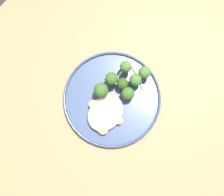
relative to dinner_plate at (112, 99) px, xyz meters
The scene contains 22 objects.
ground 0.75m from the dinner_plate, 41.28° to the left, with size 6.00×6.00×0.00m, color #2D2B28.
wooden_dining_table 0.10m from the dinner_plate, 41.28° to the left, with size 1.40×1.00×0.74m.
dinner_plate is the anchor object (origin of this frame).
noodle_bed 0.05m from the dinner_plate, 15.57° to the left, with size 0.12×0.09×0.03m.
seared_scallop_tiny_bay 0.05m from the dinner_plate, 14.85° to the left, with size 0.03×0.03×0.02m.
seared_scallop_half_hidden 0.10m from the dinner_plate, 22.60° to the left, with size 0.03×0.03×0.01m.
seared_scallop_on_noodles 0.06m from the dinner_plate, 31.23° to the right, with size 0.03×0.03×0.02m.
seared_scallop_rear_pale 0.07m from the dinner_plate, 55.05° to the left, with size 0.02×0.02×0.01m.
seared_scallop_front_small 0.03m from the dinner_plate, 36.48° to the left, with size 0.02×0.02×0.01m.
seared_scallop_large_seared 0.06m from the dinner_plate, ahead, with size 0.03×0.03×0.02m.
seared_scallop_right_edge 0.01m from the dinner_plate, 105.52° to the right, with size 0.03×0.03×0.01m.
broccoli_floret_split_head 0.12m from the dinner_plate, 164.69° to the left, with size 0.04×0.04×0.05m.
broccoli_floret_tall_stalk 0.06m from the dinner_plate, behind, with size 0.03×0.03×0.04m.
broccoli_floret_near_rim 0.06m from the dinner_plate, 139.84° to the right, with size 0.04×0.04×0.06m.
broccoli_floret_rear_charred 0.05m from the dinner_plate, 79.76° to the right, with size 0.04×0.04×0.06m.
broccoli_floret_center_pile 0.09m from the dinner_plate, 164.28° to the left, with size 0.04×0.04×0.05m.
broccoli_floret_left_leaning 0.10m from the dinner_plate, 165.84° to the right, with size 0.03×0.03×0.05m.
broccoli_floret_right_tilted 0.06m from the dinner_plate, 138.89° to the left, with size 0.04×0.04×0.05m.
onion_sliver_pale_crescent 0.05m from the dinner_plate, 138.07° to the right, with size 0.04×0.01×0.00m, color silver.
onion_sliver_long_sliver 0.12m from the dinner_plate, behind, with size 0.05×0.01×0.00m, color silver.
onion_sliver_short_strip 0.09m from the dinner_plate, 161.77° to the right, with size 0.05×0.01×0.00m, color silver.
onion_sliver_curled_piece 0.10m from the dinner_plate, 158.05° to the left, with size 0.04×0.01×0.00m, color silver.
Camera 1 is at (0.08, 0.06, 1.52)m, focal length 42.49 mm.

